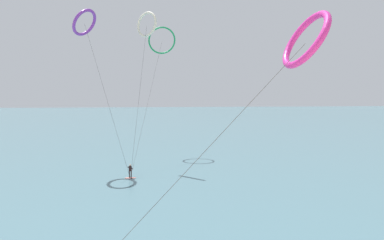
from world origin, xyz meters
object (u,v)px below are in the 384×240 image
object	(u,v)px
kite_magenta	(305,40)
kite_ivory	(147,25)
surfer_coral	(130,172)
kite_violet	(85,23)
kite_emerald	(162,41)

from	to	relation	value
kite_magenta	kite_ivory	world-z (taller)	kite_ivory
surfer_coral	kite_violet	xyz separation A→B (m)	(-6.20, 5.97, 18.75)
surfer_coral	kite_magenta	world-z (taller)	kite_magenta
kite_emerald	kite_ivory	xyz separation A→B (m)	(-2.14, -9.03, 0.83)
kite_violet	kite_ivory	xyz separation A→B (m)	(8.07, 1.67, 0.22)
kite_violet	kite_emerald	xyz separation A→B (m)	(10.21, 10.70, -0.60)
kite_magenta	surfer_coral	bearing A→B (deg)	-161.27
surfer_coral	kite_violet	bearing A→B (deg)	171.85
kite_violet	kite_magenta	size ratio (longest dim) A/B	1.45
kite_violet	kite_emerald	world-z (taller)	kite_violet
surfer_coral	kite_emerald	size ratio (longest dim) A/B	0.08
kite_violet	kite_emerald	bearing A→B (deg)	162.51
surfer_coral	kite_ivory	distance (m)	20.54
kite_emerald	kite_ivory	size ratio (longest dim) A/B	0.98
kite_magenta	kite_ivory	size ratio (longest dim) A/B	0.68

